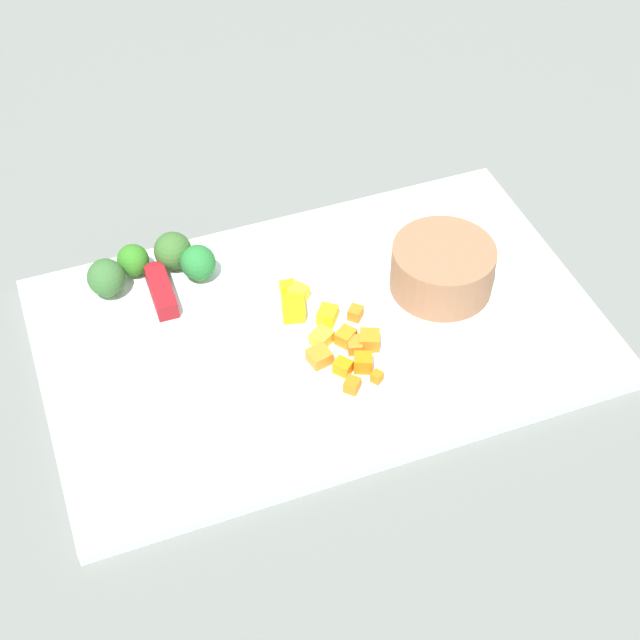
% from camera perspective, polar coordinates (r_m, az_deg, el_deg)
% --- Properties ---
extents(ground_plane, '(4.00, 4.00, 0.00)m').
position_cam_1_polar(ground_plane, '(0.93, -0.00, -0.93)').
color(ground_plane, slate).
extents(cutting_board, '(0.53, 0.33, 0.01)m').
position_cam_1_polar(cutting_board, '(0.93, -0.00, -0.68)').
color(cutting_board, white).
rests_on(cutting_board, ground_plane).
extents(prep_bowl, '(0.10, 0.10, 0.05)m').
position_cam_1_polar(prep_bowl, '(0.95, 7.26, 3.06)').
color(prep_bowl, '#986748').
rests_on(prep_bowl, cutting_board).
extents(chef_knife, '(0.03, 0.28, 0.02)m').
position_cam_1_polar(chef_knife, '(0.92, -8.63, -0.63)').
color(chef_knife, silver).
rests_on(chef_knife, cutting_board).
extents(carrot_dice_0, '(0.02, 0.02, 0.01)m').
position_cam_1_polar(carrot_dice_0, '(0.93, 2.22, 0.21)').
color(carrot_dice_0, orange).
rests_on(carrot_dice_0, cutting_board).
extents(carrot_dice_1, '(0.02, 0.02, 0.01)m').
position_cam_1_polar(carrot_dice_1, '(0.91, 1.53, -0.99)').
color(carrot_dice_1, orange).
rests_on(carrot_dice_1, cutting_board).
extents(carrot_dice_2, '(0.02, 0.02, 0.01)m').
position_cam_1_polar(carrot_dice_2, '(0.90, 2.06, -1.50)').
color(carrot_dice_2, orange).
rests_on(carrot_dice_2, cutting_board).
extents(carrot_dice_3, '(0.02, 0.02, 0.01)m').
position_cam_1_polar(carrot_dice_3, '(0.88, 1.10, -2.88)').
color(carrot_dice_3, orange).
rests_on(carrot_dice_3, cutting_board).
extents(carrot_dice_4, '(0.02, 0.02, 0.01)m').
position_cam_1_polar(carrot_dice_4, '(0.87, 2.01, -3.85)').
color(carrot_dice_4, orange).
rests_on(carrot_dice_4, cutting_board).
extents(carrot_dice_5, '(0.01, 0.01, 0.01)m').
position_cam_1_polar(carrot_dice_5, '(0.88, 3.39, -3.39)').
color(carrot_dice_5, orange).
rests_on(carrot_dice_5, cutting_board).
extents(carrot_dice_6, '(0.02, 0.02, 0.01)m').
position_cam_1_polar(carrot_dice_6, '(0.90, 2.95, -1.19)').
color(carrot_dice_6, orange).
rests_on(carrot_dice_6, cutting_board).
extents(carrot_dice_7, '(0.02, 0.02, 0.01)m').
position_cam_1_polar(carrot_dice_7, '(0.89, -0.04, -2.18)').
color(carrot_dice_7, orange).
rests_on(carrot_dice_7, cutting_board).
extents(carrot_dice_8, '(0.02, 0.02, 0.02)m').
position_cam_1_polar(carrot_dice_8, '(0.88, 2.56, -2.54)').
color(carrot_dice_8, orange).
rests_on(carrot_dice_8, cutting_board).
extents(pepper_dice_0, '(0.02, 0.02, 0.01)m').
position_cam_1_polar(pepper_dice_0, '(0.91, 0.10, -1.04)').
color(pepper_dice_0, yellow).
rests_on(pepper_dice_0, cutting_board).
extents(pepper_dice_1, '(0.03, 0.03, 0.02)m').
position_cam_1_polar(pepper_dice_1, '(0.93, -1.59, 0.67)').
color(pepper_dice_1, yellow).
rests_on(pepper_dice_1, cutting_board).
extents(pepper_dice_2, '(0.02, 0.02, 0.01)m').
position_cam_1_polar(pepper_dice_2, '(0.95, -1.91, 1.90)').
color(pepper_dice_2, yellow).
rests_on(pepper_dice_2, cutting_board).
extents(pepper_dice_3, '(0.02, 0.02, 0.02)m').
position_cam_1_polar(pepper_dice_3, '(0.94, -1.27, 1.58)').
color(pepper_dice_3, yellow).
rests_on(pepper_dice_3, cutting_board).
extents(pepper_dice_4, '(0.03, 0.03, 0.01)m').
position_cam_1_polar(pepper_dice_4, '(0.92, 0.45, 0.30)').
color(pepper_dice_4, yellow).
rests_on(pepper_dice_4, cutting_board).
extents(broccoli_floret_0, '(0.03, 0.03, 0.03)m').
position_cam_1_polar(broccoli_floret_0, '(0.98, -11.02, 3.49)').
color(broccoli_floret_0, '#84C05C').
rests_on(broccoli_floret_0, cutting_board).
extents(broccoli_floret_1, '(0.04, 0.04, 0.04)m').
position_cam_1_polar(broccoli_floret_1, '(0.96, -12.55, 2.45)').
color(broccoli_floret_1, '#83BD66').
rests_on(broccoli_floret_1, cutting_board).
extents(broccoli_floret_2, '(0.04, 0.04, 0.04)m').
position_cam_1_polar(broccoli_floret_2, '(0.96, -7.24, 3.38)').
color(broccoli_floret_2, '#8DAC5C').
rests_on(broccoli_floret_2, cutting_board).
extents(broccoli_floret_3, '(0.04, 0.04, 0.04)m').
position_cam_1_polar(broccoli_floret_3, '(0.98, -8.71, 4.06)').
color(broccoli_floret_3, '#82AE5D').
rests_on(broccoli_floret_3, cutting_board).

